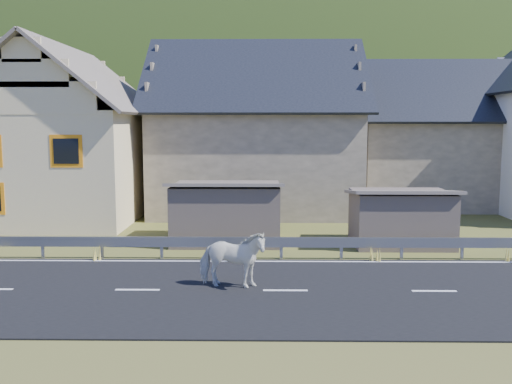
{
  "coord_description": "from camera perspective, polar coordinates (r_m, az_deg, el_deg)",
  "views": [
    {
      "loc": [
        -0.58,
        -14.91,
        4.57
      ],
      "look_at": [
        -0.82,
        2.22,
        2.44
      ],
      "focal_mm": 40.0,
      "sensor_mm": 36.0,
      "label": 1
    }
  ],
  "objects": [
    {
      "name": "ground",
      "position": [
        15.61,
        2.94,
        -9.96
      ],
      "size": [
        160.0,
        160.0,
        0.0
      ],
      "primitive_type": "plane",
      "color": "#44511A",
      "rests_on": "ground"
    },
    {
      "name": "road",
      "position": [
        15.6,
        2.95,
        -9.89
      ],
      "size": [
        60.0,
        7.0,
        0.04
      ],
      "primitive_type": "cube",
      "color": "black",
      "rests_on": "ground"
    },
    {
      "name": "lane_markings",
      "position": [
        15.59,
        2.95,
        -9.8
      ],
      "size": [
        60.0,
        6.6,
        0.01
      ],
      "primitive_type": "cube",
      "color": "silver",
      "rests_on": "road"
    },
    {
      "name": "guardrail",
      "position": [
        19.03,
        2.55,
        -5.08
      ],
      "size": [
        28.1,
        0.09,
        0.75
      ],
      "color": "#93969B",
      "rests_on": "ground"
    },
    {
      "name": "shed_left",
      "position": [
        21.74,
        -2.95,
        -2.11
      ],
      "size": [
        4.3,
        3.3,
        2.4
      ],
      "primitive_type": "cube",
      "color": "#6C5B4F",
      "rests_on": "ground"
    },
    {
      "name": "shed_right",
      "position": [
        21.81,
        14.28,
        -2.56
      ],
      "size": [
        3.8,
        2.9,
        2.2
      ],
      "primitive_type": "cube",
      "color": "#6C5B4F",
      "rests_on": "ground"
    },
    {
      "name": "house_cream",
      "position": [
        28.52,
        -18.6,
        6.29
      ],
      "size": [
        7.8,
        9.8,
        8.3
      ],
      "color": "beige",
      "rests_on": "ground"
    },
    {
      "name": "house_stone_a",
      "position": [
        29.92,
        0.01,
        7.2
      ],
      "size": [
        10.8,
        9.8,
        8.9
      ],
      "color": "tan",
      "rests_on": "ground"
    },
    {
      "name": "house_stone_b",
      "position": [
        33.32,
        17.63,
        6.18
      ],
      "size": [
        9.8,
        8.8,
        8.1
      ],
      "color": "tan",
      "rests_on": "ground"
    },
    {
      "name": "mountain",
      "position": [
        196.53,
        2.44,
        -0.1
      ],
      "size": [
        440.0,
        280.0,
        260.0
      ],
      "primitive_type": "ellipsoid",
      "color": "#203914",
      "rests_on": "ground"
    },
    {
      "name": "conifer_patch",
      "position": [
        136.26,
        -22.91,
        7.13
      ],
      "size": [
        76.0,
        50.0,
        28.0
      ],
      "primitive_type": "ellipsoid",
      "color": "black",
      "rests_on": "ground"
    },
    {
      "name": "horse",
      "position": [
        15.65,
        -2.41,
        -6.72
      ],
      "size": [
        1.08,
        1.98,
        1.59
      ],
      "primitive_type": "imported",
      "rotation": [
        0.0,
        0.0,
        1.45
      ],
      "color": "silver",
      "rests_on": "road"
    }
  ]
}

